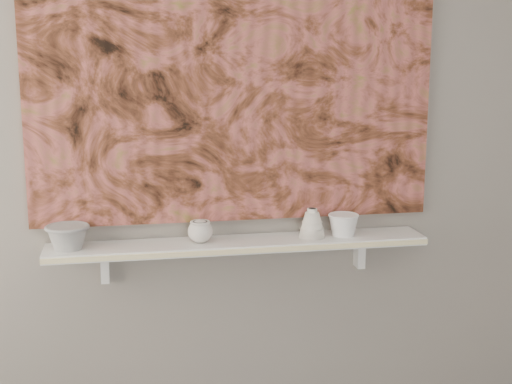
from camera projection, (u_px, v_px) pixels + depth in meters
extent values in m
plane|color=gray|center=(234.00, 124.00, 2.63)|extent=(3.60, 0.00, 3.60)
cube|color=white|center=(239.00, 244.00, 2.63)|extent=(1.40, 0.18, 0.03)
cube|color=beige|center=(243.00, 251.00, 2.54)|extent=(1.40, 0.01, 0.02)
cube|color=white|center=(105.00, 266.00, 2.62)|extent=(0.03, 0.06, 0.12)
cube|color=white|center=(359.00, 252.00, 2.79)|extent=(0.03, 0.06, 0.12)
cube|color=brown|center=(235.00, 72.00, 2.58)|extent=(1.50, 0.02, 1.10)
cube|color=black|center=(352.00, 153.00, 2.71)|extent=(0.09, 0.00, 0.08)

